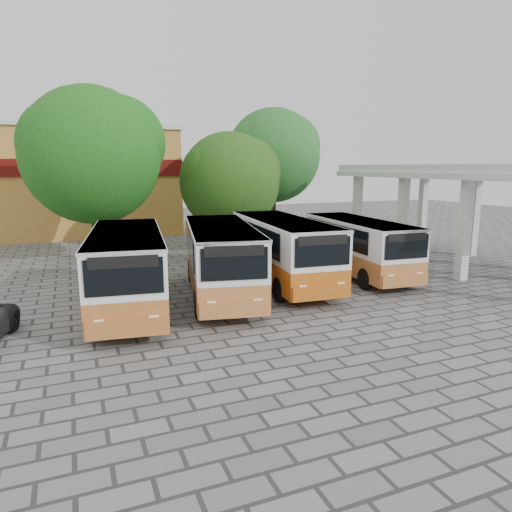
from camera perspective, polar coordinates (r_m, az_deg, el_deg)
name	(u,v)px	position (r m, az deg, el deg)	size (l,w,h in m)	color
ground	(339,310)	(17.56, 10.39, -6.62)	(90.00, 90.00, 0.00)	#5F5F5F
terminal_shelter	(474,174)	(26.64, 25.61, 9.24)	(6.80, 15.80, 5.40)	silver
shophouse_block	(43,181)	(40.09, -25.10, 8.48)	(20.40, 10.40, 8.30)	#C28536
bus_far_left	(127,265)	(17.57, -15.79, -1.07)	(3.52, 8.47, 2.96)	#B56527
bus_centre_left	(221,256)	(18.74, -4.41, 0.05)	(4.06, 8.56, 2.95)	#C26F36
bus_centre_right	(283,247)	(20.65, 3.40, 1.14)	(3.19, 8.42, 2.97)	#B9570F
bus_far_right	(358,244)	(22.84, 12.69, 1.52)	(2.89, 7.78, 2.75)	#B3682F
tree_left	(93,151)	(27.16, -19.69, 12.24)	(7.84, 7.47, 9.61)	#322718
tree_middle	(231,179)	(29.24, -3.17, 9.59)	(6.62, 6.30, 7.46)	#3A2311
tree_right	(274,153)	(32.88, 2.27, 12.80)	(6.88, 6.55, 9.31)	#3C2F1B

